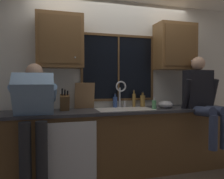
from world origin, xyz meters
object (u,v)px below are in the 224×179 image
Objects in this scene: knife_block at (65,103)px; bottle_green_glass at (115,102)px; mixing_bowl at (166,105)px; bottle_amber_small at (143,101)px; person_standing at (34,113)px; cutting_board at (85,96)px; soap_dispenser at (154,104)px; person_sitting_on_counter at (202,96)px; bottle_tall_clear at (134,100)px.

knife_block is 1.52× the size of bottle_green_glass.
mixing_bowl is 0.95× the size of bottle_amber_small.
bottle_green_glass is (1.14, 0.53, 0.05)m from person_standing.
person_standing reaches higher than cutting_board.
knife_block is at bearing 171.93° from soap_dispenser.
soap_dispenser is (-0.23, -0.07, 0.02)m from mixing_bowl.
cutting_board is at bearing 163.61° from person_sitting_on_counter.
bottle_amber_small reaches higher than soap_dispenser.
bottle_tall_clear is 1.14× the size of bottle_amber_small.
mixing_bowl is at bearing 155.73° from person_sitting_on_counter.
person_sitting_on_counter reaches higher than bottle_tall_clear.
knife_block is at bearing -166.74° from bottle_green_glass.
person_sitting_on_counter is 7.21× the size of soap_dispenser.
cutting_board is (0.30, 0.17, 0.08)m from knife_block.
bottle_green_glass is at bearing 176.16° from bottle_tall_clear.
knife_block is 1.21× the size of bottle_tall_clear.
person_sitting_on_counter is 1.70m from cutting_board.
person_standing reaches higher than mixing_bowl.
cutting_board is 0.91m from bottle_amber_small.
person_standing reaches higher than bottle_tall_clear.
soap_dispenser is 0.66× the size of bottle_tall_clear.
mixing_bowl is 0.83× the size of bottle_tall_clear.
person_sitting_on_counter is 5.97× the size of bottle_green_glass.
knife_block reaches higher than soap_dispenser.
bottle_green_glass is at bearing 24.87° from person_standing.
person_sitting_on_counter is 5.69× the size of mixing_bowl.
mixing_bowl is at bearing 7.57° from person_standing.
cutting_board is 1.72× the size of mixing_bowl.
person_standing is at bearing -162.70° from bottle_amber_small.
person_standing is 4.03× the size of cutting_board.
bottle_amber_small is (-0.26, 0.25, 0.05)m from mixing_bowl.
mixing_bowl is (1.46, -0.10, -0.06)m from knife_block.
mixing_bowl is 1.05× the size of bottle_green_glass.
mixing_bowl is (1.17, -0.27, -0.14)m from cutting_board.
person_sitting_on_counter is 1.96m from knife_block.
cutting_board is (0.67, 0.51, 0.15)m from person_standing.
bottle_amber_small is at bearing -4.85° from bottle_green_glass.
person_standing is 0.52m from knife_block.
bottle_tall_clear reaches higher than soap_dispenser.
bottle_green_glass is (-0.70, 0.28, 0.04)m from mixing_bowl.
cutting_board is 0.48m from bottle_green_glass.
cutting_board reaches higher than bottle_tall_clear.
person_standing is 1.26m from bottle_green_glass.
person_standing is at bearing -172.43° from mixing_bowl.
person_standing is 1.53m from bottle_tall_clear.
knife_block is 0.84× the size of cutting_board.
bottle_tall_clear is at bearing -0.41° from cutting_board.
soap_dispenser is at bearing -8.07° from knife_block.
cutting_board is 1.64× the size of bottle_amber_small.
bottle_tall_clear reaches higher than bottle_amber_small.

